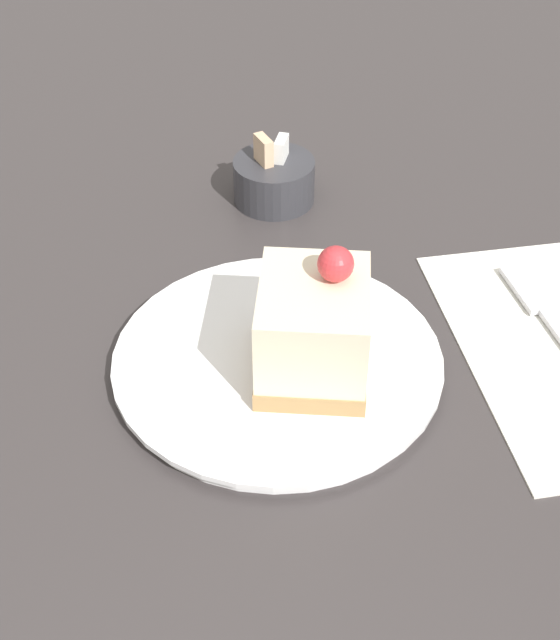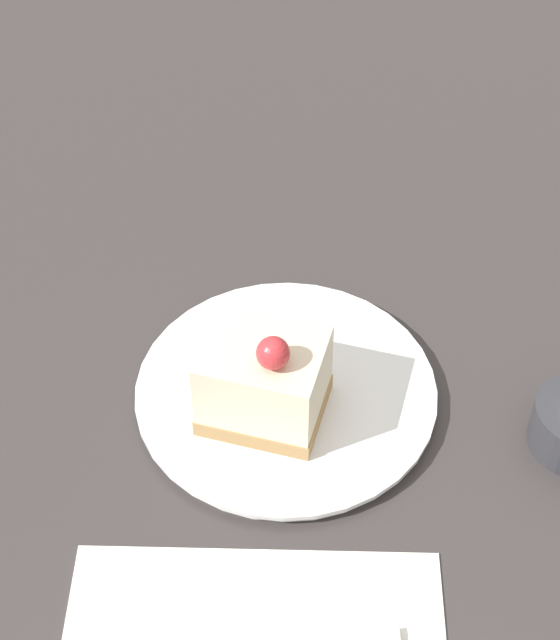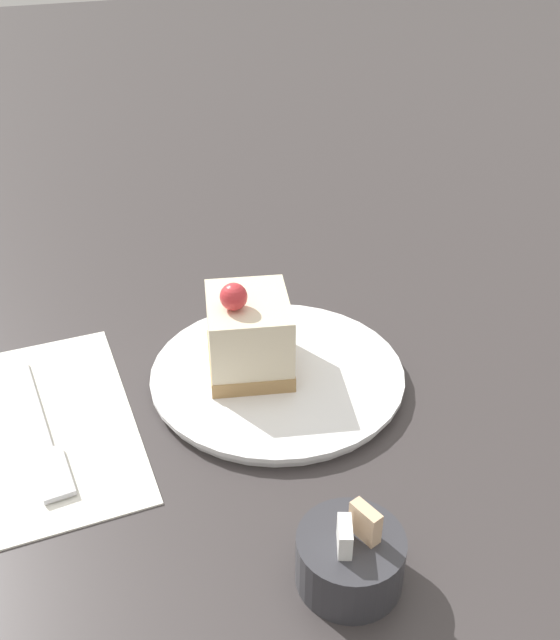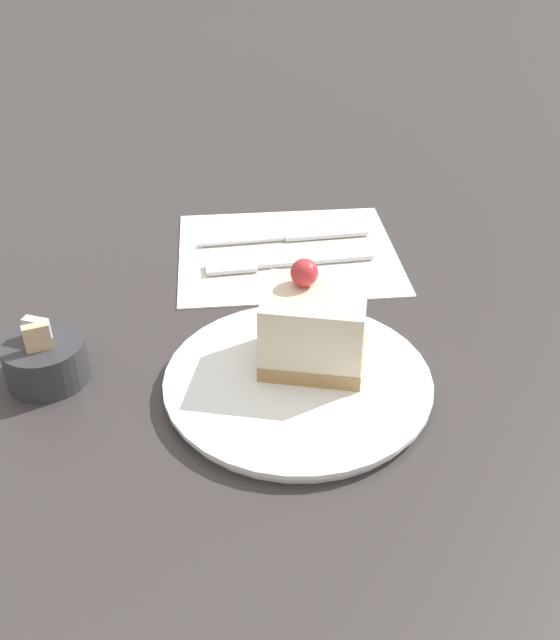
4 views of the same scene
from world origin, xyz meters
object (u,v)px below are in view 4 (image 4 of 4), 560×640
object	(u,v)px
fork	(275,263)
sugar_bowl	(46,359)
cake_slice	(314,327)
knife	(301,236)
plate	(294,382)

from	to	relation	value
fork	sugar_bowl	xyz separation A→B (m)	(-0.16, 0.20, 0.01)
cake_slice	knife	xyz separation A→B (m)	(0.23, -0.02, -0.04)
plate	knife	xyz separation A→B (m)	(0.25, -0.04, -0.00)
knife	sugar_bowl	size ratio (longest dim) A/B	2.80
fork	sugar_bowl	world-z (taller)	sugar_bowl
cake_slice	sugar_bowl	bearing A→B (deg)	101.07
plate	fork	bearing A→B (deg)	-0.57
knife	plate	bearing A→B (deg)	168.22
plate	knife	distance (m)	0.25
knife	sugar_bowl	bearing A→B (deg)	129.46
plate	sugar_bowl	distance (m)	0.20
plate	cake_slice	world-z (taller)	cake_slice
cake_slice	sugar_bowl	xyz separation A→B (m)	(0.01, 0.21, -0.03)
plate	sugar_bowl	size ratio (longest dim) A/B	3.23
plate	fork	world-z (taller)	plate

